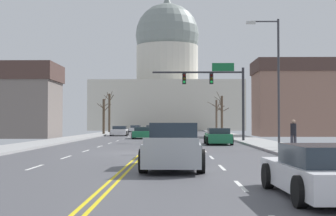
# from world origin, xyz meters

# --- Properties ---
(ground) EXTENTS (20.00, 180.00, 0.20)m
(ground) POSITION_xyz_m (0.00, -0.00, 0.02)
(ground) COLOR #4A4A50
(signal_gantry) EXTENTS (7.91, 0.41, 6.65)m
(signal_gantry) POSITION_xyz_m (5.37, 15.04, 4.86)
(signal_gantry) COLOR #28282D
(signal_gantry) RESTS_ON ground
(street_lamp_right) EXTENTS (2.05, 0.24, 8.00)m
(street_lamp_right) POSITION_xyz_m (7.95, 3.57, 4.84)
(street_lamp_right) COLOR #333338
(street_lamp_right) RESTS_ON ground
(capitol_building) EXTENTS (31.61, 19.01, 30.07)m
(capitol_building) POSITION_xyz_m (0.00, 78.95, 10.48)
(capitol_building) COLOR beige
(capitol_building) RESTS_ON ground
(sedan_near_00) EXTENTS (1.99, 4.42, 1.25)m
(sedan_near_00) POSITION_xyz_m (5.02, 10.31, 0.59)
(sedan_near_00) COLOR #1E7247
(sedan_near_00) RESTS_ON ground
(sedan_near_01) EXTENTS (1.94, 4.68, 1.22)m
(sedan_near_01) POSITION_xyz_m (1.81, 2.88, 0.58)
(sedan_near_01) COLOR #B71414
(sedan_near_01) RESTS_ON ground
(sedan_near_02) EXTENTS (2.02, 4.34, 1.18)m
(sedan_near_02) POSITION_xyz_m (1.62, -3.22, 0.56)
(sedan_near_02) COLOR navy
(sedan_near_02) RESTS_ON ground
(pickup_truck_near_03) EXTENTS (2.28, 5.62, 1.67)m
(pickup_truck_near_03) POSITION_xyz_m (1.70, -8.70, 0.74)
(pickup_truck_near_03) COLOR #ADB2B7
(pickup_truck_near_03) RESTS_ON ground
(sedan_near_04) EXTENTS (2.06, 4.57, 1.19)m
(sedan_near_04) POSITION_xyz_m (5.04, -15.65, 0.56)
(sedan_near_04) COLOR silver
(sedan_near_04) RESTS_ON ground
(sedan_oncoming_00) EXTENTS (2.08, 4.33, 1.20)m
(sedan_oncoming_00) POSITION_xyz_m (-1.61, 23.59, 0.57)
(sedan_oncoming_00) COLOR #1E7247
(sedan_oncoming_00) RESTS_ON ground
(sedan_oncoming_01) EXTENTS (2.21, 4.51, 1.21)m
(sedan_oncoming_01) POSITION_xyz_m (-5.24, 34.10, 0.57)
(sedan_oncoming_01) COLOR silver
(sedan_oncoming_01) RESTS_ON ground
(sedan_oncoming_02) EXTENTS (1.98, 4.38, 1.22)m
(sedan_oncoming_02) POSITION_xyz_m (-1.85, 47.21, 0.57)
(sedan_oncoming_02) COLOR silver
(sedan_oncoming_02) RESTS_ON ground
(sedan_oncoming_03) EXTENTS (2.12, 4.32, 1.16)m
(sedan_oncoming_03) POSITION_xyz_m (-5.15, 57.43, 0.54)
(sedan_oncoming_03) COLOR silver
(sedan_oncoming_03) RESTS_ON ground
(flank_building_00) EXTENTS (11.55, 6.71, 8.00)m
(flank_building_00) POSITION_xyz_m (-16.72, 25.52, 4.06)
(flank_building_00) COLOR slate
(flank_building_00) RESTS_ON ground
(flank_building_01) EXTENTS (9.34, 6.75, 9.23)m
(flank_building_01) POSITION_xyz_m (16.07, 32.70, 4.67)
(flank_building_01) COLOR #8C6656
(flank_building_01) RESTS_ON ground
(bare_tree_00) EXTENTS (2.81, 2.14, 5.29)m
(bare_tree_00) POSITION_xyz_m (8.68, 54.59, 2.93)
(bare_tree_00) COLOR brown
(bare_tree_00) RESTS_ON ground
(bare_tree_01) EXTENTS (1.81, 2.77, 6.37)m
(bare_tree_01) POSITION_xyz_m (-8.57, 49.11, 3.30)
(bare_tree_01) COLOR #4C3D2D
(bare_tree_01) RESTS_ON ground
(bare_tree_02) EXTENTS (2.41, 2.43, 6.07)m
(bare_tree_02) POSITION_xyz_m (8.51, 44.02, 2.97)
(bare_tree_02) COLOR #4C3D2D
(bare_tree_02) RESTS_ON ground
(bare_tree_03) EXTENTS (1.89, 2.56, 5.19)m
(bare_tree_03) POSITION_xyz_m (-7.80, 38.02, 2.60)
(bare_tree_03) COLOR #4C3D2D
(bare_tree_03) RESTS_ON ground
(pedestrian_00) EXTENTS (0.35, 0.34, 1.70)m
(pedestrian_00) POSITION_xyz_m (8.51, 1.15, 1.08)
(pedestrian_00) COLOR #33333D
(pedestrian_00) RESTS_ON ground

